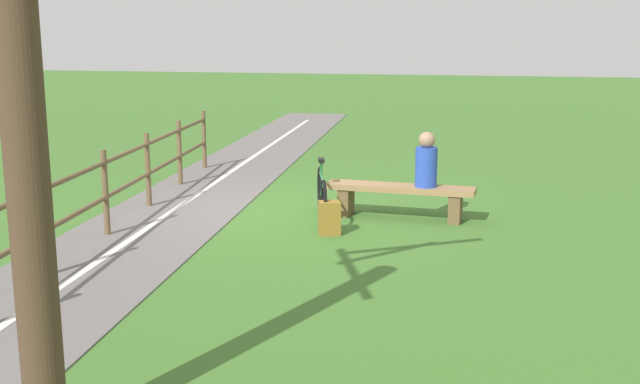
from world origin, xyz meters
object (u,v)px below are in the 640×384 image
object	(u,v)px
person_seated	(426,162)
backpack	(329,218)
tree_far_left	(19,89)
bench	(400,195)
bicycle	(322,195)

from	to	relation	value
person_seated	backpack	size ratio (longest dim) A/B	1.75
tree_far_left	person_seated	bearing A→B (deg)	-104.05
person_seated	backpack	world-z (taller)	person_seated
backpack	tree_far_left	size ratio (longest dim) A/B	0.09
person_seated	backpack	xyz separation A→B (m)	(1.11, 1.11, -0.61)
bench	tree_far_left	world-z (taller)	tree_far_left
person_seated	bicycle	world-z (taller)	person_seated
bicycle	person_seated	bearing A→B (deg)	88.03
bicycle	tree_far_left	xyz separation A→B (m)	(0.25, 6.21, 1.88)
bicycle	tree_far_left	size ratio (longest dim) A/B	0.33
tree_far_left	bench	bearing A→B (deg)	-101.04
person_seated	tree_far_left	bearing A→B (deg)	78.61
person_seated	bench	bearing A→B (deg)	-0.00
bicycle	backpack	size ratio (longest dim) A/B	3.70
person_seated	backpack	bearing A→B (deg)	47.46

